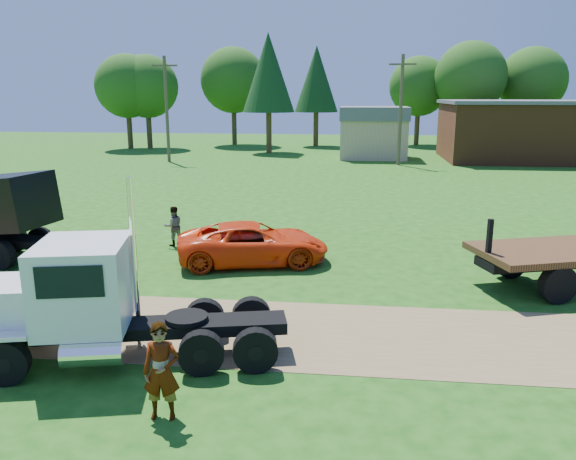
# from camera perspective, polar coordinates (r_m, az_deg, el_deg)

# --- Properties ---
(ground) EXTENTS (140.00, 140.00, 0.00)m
(ground) POSITION_cam_1_polar(r_m,az_deg,el_deg) (14.64, -2.53, -10.26)
(ground) COLOR #194A10
(ground) RESTS_ON ground
(dirt_track) EXTENTS (120.00, 4.20, 0.01)m
(dirt_track) POSITION_cam_1_polar(r_m,az_deg,el_deg) (14.64, -2.53, -10.24)
(dirt_track) COLOR brown
(dirt_track) RESTS_ON ground
(white_semi_tractor) EXTENTS (7.01, 3.60, 4.14)m
(white_semi_tractor) POSITION_cam_1_polar(r_m,az_deg,el_deg) (13.39, -19.54, -6.90)
(white_semi_tractor) COLOR black
(white_semi_tractor) RESTS_ON ground
(orange_pickup) EXTENTS (5.75, 3.65, 1.48)m
(orange_pickup) POSITION_cam_1_polar(r_m,az_deg,el_deg) (20.03, -3.55, -1.35)
(orange_pickup) COLOR red
(orange_pickup) RESTS_ON ground
(spectator_a) EXTENTS (0.73, 0.52, 1.90)m
(spectator_a) POSITION_cam_1_polar(r_m,az_deg,el_deg) (10.94, -12.74, -13.85)
(spectator_a) COLOR #999999
(spectator_a) RESTS_ON ground
(spectator_b) EXTENTS (0.97, 0.92, 1.59)m
(spectator_b) POSITION_cam_1_polar(r_m,az_deg,el_deg) (22.77, -11.55, 0.39)
(spectator_b) COLOR #999999
(spectator_b) RESTS_ON ground
(brick_building) EXTENTS (15.40, 10.40, 5.30)m
(brick_building) POSITION_cam_1_polar(r_m,az_deg,el_deg) (55.60, 23.44, 9.27)
(brick_building) COLOR brown
(brick_building) RESTS_ON ground
(tan_shed) EXTENTS (6.20, 5.40, 4.70)m
(tan_shed) POSITION_cam_1_polar(r_m,az_deg,el_deg) (53.34, 8.67, 9.83)
(tan_shed) COLOR tan
(tan_shed) RESTS_ON ground
(utility_poles) EXTENTS (42.20, 0.28, 9.00)m
(utility_poles) POSITION_cam_1_polar(r_m,az_deg,el_deg) (48.36, 11.38, 12.05)
(utility_poles) COLOR #4D422B
(utility_poles) RESTS_ON ground
(tree_row) EXTENTS (58.56, 16.63, 11.71)m
(tree_row) POSITION_cam_1_polar(r_m,az_deg,el_deg) (63.48, 7.17, 14.69)
(tree_row) COLOR #342515
(tree_row) RESTS_ON ground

